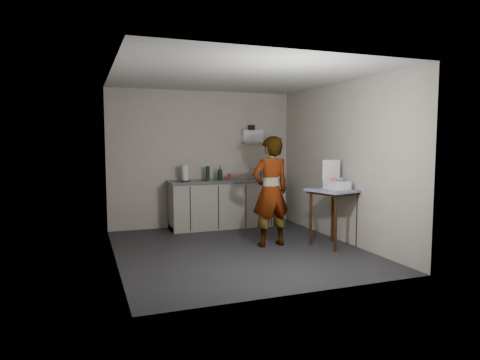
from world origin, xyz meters
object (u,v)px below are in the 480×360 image
object	(u,v)px
soda_can	(229,177)
paper_towel	(185,173)
side_table	(334,197)
dish_rack	(261,175)
bakery_box	(336,183)
dark_bottle	(208,173)
soap_bottle	(220,173)
standing_man	(270,192)
kitchen_counter	(227,205)

from	to	relation	value
soda_can	paper_towel	world-z (taller)	paper_towel
side_table	dish_rack	xyz separation A→B (m)	(-0.40, 1.99, 0.19)
bakery_box	side_table	bearing A→B (deg)	169.85
soda_can	dark_bottle	xyz separation A→B (m)	(-0.41, 0.06, 0.07)
side_table	soap_bottle	xyz separation A→B (m)	(-1.25, 1.99, 0.26)
standing_man	bakery_box	size ratio (longest dim) A/B	3.83
kitchen_counter	bakery_box	distance (m)	2.36
soap_bottle	bakery_box	bearing A→B (deg)	-57.46
dark_bottle	dish_rack	xyz separation A→B (m)	(1.08, -0.04, -0.07)
bakery_box	soap_bottle	bearing A→B (deg)	121.53
soap_bottle	paper_towel	world-z (taller)	paper_towel
side_table	standing_man	world-z (taller)	standing_man
kitchen_counter	dish_rack	world-z (taller)	dish_rack
soda_can	dish_rack	world-z (taller)	dish_rack
soap_bottle	side_table	bearing A→B (deg)	-57.91
paper_towel	dish_rack	xyz separation A→B (m)	(1.52, 0.00, -0.08)
side_table	soap_bottle	distance (m)	2.36
dark_bottle	paper_towel	bearing A→B (deg)	-174.80
soap_bottle	soda_can	world-z (taller)	soap_bottle
soda_can	paper_towel	size ratio (longest dim) A/B	0.39
side_table	dark_bottle	size ratio (longest dim) A/B	3.40
soda_can	dark_bottle	distance (m)	0.42
standing_man	dark_bottle	xyz separation A→B (m)	(-0.54, 1.68, 0.18)
dark_bottle	dish_rack	distance (m)	1.09
side_table	dish_rack	world-z (taller)	dish_rack
kitchen_counter	side_table	size ratio (longest dim) A/B	2.49
dark_bottle	kitchen_counter	bearing A→B (deg)	-5.19
paper_towel	side_table	bearing A→B (deg)	-46.04
soda_can	dark_bottle	world-z (taller)	dark_bottle
soap_bottle	dish_rack	xyz separation A→B (m)	(0.85, 0.00, -0.07)
kitchen_counter	dark_bottle	xyz separation A→B (m)	(-0.38, 0.03, 0.62)
kitchen_counter	paper_towel	size ratio (longest dim) A/B	7.35
dish_rack	soap_bottle	bearing A→B (deg)	-179.67
standing_man	kitchen_counter	bearing A→B (deg)	-88.24
dark_bottle	bakery_box	distance (m)	2.53
side_table	dish_rack	size ratio (longest dim) A/B	2.36
paper_towel	bakery_box	xyz separation A→B (m)	(1.94, -1.99, -0.05)
dish_rack	standing_man	bearing A→B (deg)	-108.36
dark_bottle	bakery_box	bearing A→B (deg)	-53.52
paper_towel	bakery_box	distance (m)	2.78
bakery_box	dish_rack	bearing A→B (deg)	100.85
standing_man	bakery_box	xyz separation A→B (m)	(0.96, -0.35, 0.14)
paper_towel	soap_bottle	bearing A→B (deg)	-0.05
side_table	soda_can	world-z (taller)	soda_can
standing_man	soap_bottle	xyz separation A→B (m)	(-0.31, 1.64, 0.18)
paper_towel	dish_rack	world-z (taller)	paper_towel
kitchen_counter	soda_can	world-z (taller)	soda_can
standing_man	paper_towel	xyz separation A→B (m)	(-0.98, 1.64, 0.19)
standing_man	bakery_box	distance (m)	1.04
standing_man	dark_bottle	world-z (taller)	standing_man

